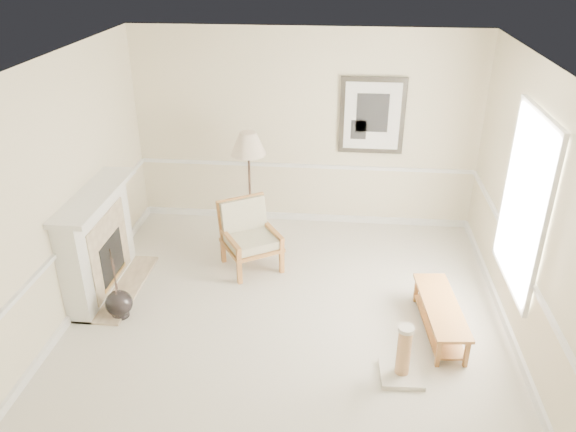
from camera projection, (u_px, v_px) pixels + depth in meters
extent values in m
plane|color=silver|center=(286.00, 329.00, 6.34)|extent=(5.50, 5.50, 0.00)
cube|color=beige|center=(305.00, 130.00, 8.14)|extent=(5.00, 0.04, 2.90)
cube|color=beige|center=(236.00, 424.00, 3.25)|extent=(5.00, 0.04, 2.90)
cube|color=beige|center=(50.00, 203.00, 5.91)|extent=(0.04, 5.50, 2.90)
cube|color=beige|center=(540.00, 225.00, 5.47)|extent=(0.04, 5.50, 2.90)
cube|color=white|center=(285.00, 70.00, 5.04)|extent=(5.00, 5.50, 0.04)
cube|color=white|center=(304.00, 217.00, 8.75)|extent=(4.95, 0.04, 0.10)
cube|color=white|center=(304.00, 166.00, 8.37)|extent=(4.95, 0.04, 0.05)
cube|color=white|center=(525.00, 203.00, 5.81)|extent=(0.03, 1.20, 1.80)
cube|color=white|center=(524.00, 203.00, 5.81)|extent=(0.05, 1.34, 1.94)
cube|color=black|center=(372.00, 116.00, 7.92)|extent=(0.92, 0.04, 1.10)
cube|color=white|center=(372.00, 116.00, 7.89)|extent=(0.78, 0.01, 0.96)
cube|color=black|center=(372.00, 113.00, 7.87)|extent=(0.45, 0.01, 0.55)
cube|color=white|center=(97.00, 244.00, 6.81)|extent=(0.28, 1.50, 1.25)
cube|color=white|center=(93.00, 195.00, 6.51)|extent=(0.46, 1.64, 0.06)
cube|color=#C6B28E|center=(110.00, 250.00, 6.83)|extent=(0.02, 1.05, 0.95)
cube|color=black|center=(112.00, 259.00, 6.88)|extent=(0.02, 0.62, 0.58)
cube|color=#AF813A|center=(116.00, 277.00, 7.00)|extent=(0.01, 0.66, 0.05)
cube|color=#C6B28E|center=(117.00, 287.00, 7.07)|extent=(0.60, 1.50, 0.03)
sphere|color=black|center=(119.00, 303.00, 6.48)|extent=(0.31, 0.31, 0.31)
cylinder|color=black|center=(121.00, 313.00, 6.54)|extent=(0.20, 0.20, 0.09)
cylinder|color=black|center=(114.00, 273.00, 6.29)|extent=(0.05, 0.13, 0.49)
cylinder|color=black|center=(115.00, 276.00, 6.31)|extent=(0.06, 0.16, 0.40)
cylinder|color=black|center=(114.00, 270.00, 6.28)|extent=(0.03, 0.07, 0.58)
cube|color=olive|center=(239.00, 271.00, 7.09)|extent=(0.08, 0.08, 0.36)
cube|color=olive|center=(223.00, 250.00, 7.57)|extent=(0.08, 0.08, 0.36)
cube|color=olive|center=(282.00, 260.00, 7.32)|extent=(0.08, 0.08, 0.36)
cube|color=olive|center=(263.00, 240.00, 7.80)|extent=(0.08, 0.08, 0.36)
cube|color=olive|center=(252.00, 245.00, 7.38)|extent=(0.92, 0.92, 0.05)
cube|color=olive|center=(242.00, 216.00, 7.49)|extent=(0.65, 0.48, 0.52)
cube|color=olive|center=(230.00, 239.00, 7.19)|extent=(0.40, 0.60, 0.05)
cube|color=olive|center=(272.00, 229.00, 7.42)|extent=(0.40, 0.60, 0.05)
cube|color=silver|center=(251.00, 239.00, 7.34)|extent=(0.84, 0.84, 0.11)
cube|color=silver|center=(244.00, 216.00, 7.43)|extent=(0.62, 0.48, 0.47)
cylinder|color=black|center=(251.00, 234.00, 8.33)|extent=(0.26, 0.26, 0.03)
cylinder|color=black|center=(250.00, 189.00, 8.01)|extent=(0.03, 0.03, 1.42)
cone|color=beige|center=(248.00, 143.00, 7.70)|extent=(0.51, 0.51, 0.31)
cube|color=olive|center=(441.00, 306.00, 6.15)|extent=(0.49, 1.29, 0.04)
cube|color=olive|center=(439.00, 324.00, 6.27)|extent=(0.43, 1.20, 0.03)
cube|color=olive|center=(438.00, 354.00, 5.72)|extent=(0.05, 0.05, 0.32)
cube|color=olive|center=(467.00, 354.00, 5.72)|extent=(0.05, 0.05, 0.32)
cube|color=olive|center=(416.00, 290.00, 6.75)|extent=(0.05, 0.05, 0.32)
cube|color=olive|center=(440.00, 290.00, 6.75)|extent=(0.05, 0.05, 0.32)
cube|color=beige|center=(401.00, 374.00, 5.65)|extent=(0.44, 0.44, 0.05)
cylinder|color=tan|center=(404.00, 352.00, 5.52)|extent=(0.14, 0.14, 0.51)
cylinder|color=beige|center=(406.00, 329.00, 5.40)|extent=(0.16, 0.16, 0.04)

